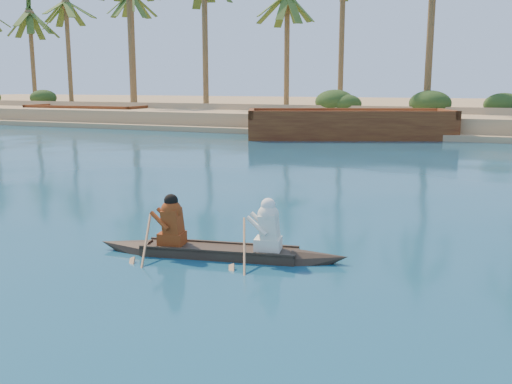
% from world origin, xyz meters
% --- Properties ---
extents(ground, '(160.00, 160.00, 0.00)m').
position_xyz_m(ground, '(0.00, 0.00, 0.00)').
color(ground, navy).
rests_on(ground, ground).
extents(sandy_embankment, '(150.00, 51.00, 1.50)m').
position_xyz_m(sandy_embankment, '(0.00, 46.89, 0.53)').
color(sandy_embankment, tan).
rests_on(sandy_embankment, ground).
extents(palm_grove, '(110.00, 14.00, 16.00)m').
position_xyz_m(palm_grove, '(0.00, 35.00, 8.00)').
color(palm_grove, '#35551E').
rests_on(palm_grove, ground).
extents(shrub_cluster, '(100.00, 6.00, 2.40)m').
position_xyz_m(shrub_cluster, '(0.00, 31.50, 1.20)').
color(shrub_cluster, '#193814').
rests_on(shrub_cluster, ground).
extents(canoe, '(5.12, 1.57, 1.40)m').
position_xyz_m(canoe, '(5.87, -3.51, 0.27)').
color(canoe, '#34261C').
rests_on(canoe, ground).
extents(barge_left, '(10.88, 3.84, 1.80)m').
position_xyz_m(barge_left, '(-21.86, 27.00, 0.63)').
color(barge_left, brown).
rests_on(barge_left, ground).
extents(barge_mid, '(13.17, 8.49, 2.09)m').
position_xyz_m(barge_mid, '(2.35, 22.00, 0.73)').
color(barge_mid, brown).
rests_on(barge_mid, ground).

